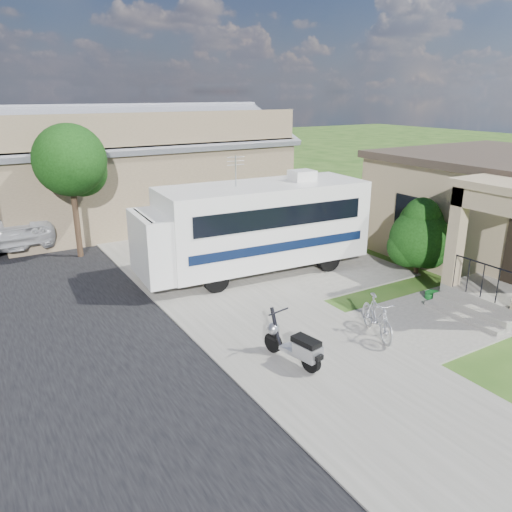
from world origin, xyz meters
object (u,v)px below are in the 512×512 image
motorhome (255,224)px  bicycle (377,319)px  shrub (419,235)px  scooter (296,346)px  pickup_truck (3,219)px  garden_hose (433,297)px

motorhome → bicycle: size_ratio=4.59×
motorhome → shrub: bearing=-28.4°
scooter → pickup_truck: bearing=96.8°
pickup_truck → garden_hose: bearing=125.6°
scooter → pickup_truck: pickup_truck is taller
bicycle → garden_hose: size_ratio=3.71×
shrub → motorhome: bearing=147.9°
scooter → garden_hose: size_ratio=3.69×
motorhome → shrub: (4.34, -2.72, -0.33)m
scooter → garden_hose: 5.41m
scooter → bicycle: bearing=-9.4°
motorhome → pickup_truck: size_ratio=1.21×
bicycle → garden_hose: bicycle is taller
motorhome → shrub: 5.13m
bicycle → scooter: bearing=-159.9°
motorhome → bicycle: 5.42m
shrub → scooter: (-6.57, -2.63, -0.80)m
bicycle → garden_hose: bearing=34.7°
shrub → garden_hose: shrub is taller
shrub → pickup_truck: bearing=134.7°
bicycle → garden_hose: (2.97, 0.84, -0.39)m
shrub → pickup_truck: shrub is taller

